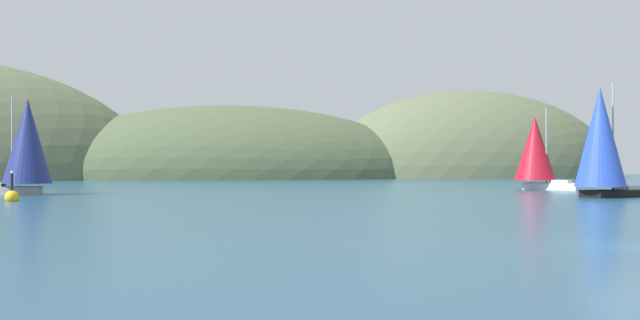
% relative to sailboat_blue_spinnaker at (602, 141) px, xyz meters
% --- Properties ---
extents(ground_plane, '(360.00, 360.00, 0.00)m').
position_rel_sailboat_blue_spinnaker_xyz_m(ground_plane, '(-23.48, -34.31, -4.96)').
color(ground_plane, navy).
extents(headland_center, '(88.88, 44.00, 31.05)m').
position_rel_sailboat_blue_spinnaker_xyz_m(headland_center, '(-18.48, 100.69, -4.96)').
color(headland_center, '#4C5B3D').
rests_on(headland_center, ground_plane).
extents(headland_right, '(71.63, 44.00, 40.09)m').
position_rel_sailboat_blue_spinnaker_xyz_m(headland_right, '(36.52, 100.69, -4.96)').
color(headland_right, '#5B6647').
rests_on(headland_right, ground_plane).
extents(sailboat_blue_spinnaker, '(8.96, 5.42, 10.18)m').
position_rel_sailboat_blue_spinnaker_xyz_m(sailboat_blue_spinnaker, '(0.00, 0.00, 0.00)').
color(sailboat_blue_spinnaker, black).
rests_on(sailboat_blue_spinnaker, ground_plane).
extents(sailboat_crimson_sail, '(7.00, 7.96, 9.40)m').
position_rel_sailboat_blue_spinnaker_xyz_m(sailboat_crimson_sail, '(5.39, 19.91, -0.41)').
color(sailboat_crimson_sail, white).
rests_on(sailboat_crimson_sail, ground_plane).
extents(sailboat_navy_sail, '(8.04, 5.25, 9.43)m').
position_rel_sailboat_blue_spinnaker_xyz_m(sailboat_navy_sail, '(-49.68, 18.71, -0.09)').
color(sailboat_navy_sail, '#B7B2A8').
rests_on(sailboat_navy_sail, ground_plane).
extents(channel_buoy, '(1.10, 1.10, 2.64)m').
position_rel_sailboat_blue_spinnaker_xyz_m(channel_buoy, '(-49.01, 5.58, -4.59)').
color(channel_buoy, gold).
rests_on(channel_buoy, ground_plane).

